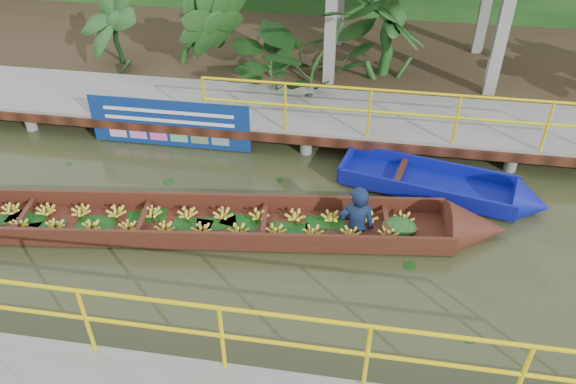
# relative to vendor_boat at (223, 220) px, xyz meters

# --- Properties ---
(ground) EXTENTS (80.00, 80.00, 0.00)m
(ground) POSITION_rel_vendor_boat_xyz_m (0.04, -0.06, -0.23)
(ground) COLOR #33371B
(ground) RESTS_ON ground
(land_strip) EXTENTS (30.00, 8.00, 0.45)m
(land_strip) POSITION_rel_vendor_boat_xyz_m (0.04, 7.44, -0.01)
(land_strip) COLOR #322519
(land_strip) RESTS_ON ground
(far_dock) EXTENTS (16.00, 2.06, 1.66)m
(far_dock) POSITION_rel_vendor_boat_xyz_m (0.06, 3.37, 0.25)
(far_dock) COLOR slate
(far_dock) RESTS_ON ground
(vendor_boat) EXTENTS (10.14, 2.20, 2.16)m
(vendor_boat) POSITION_rel_vendor_boat_xyz_m (0.00, 0.00, 0.00)
(vendor_boat) COLOR #3C1610
(vendor_boat) RESTS_ON ground
(moored_blue_boat) EXTENTS (3.80, 1.71, 0.88)m
(moored_blue_boat) POSITION_rel_vendor_boat_xyz_m (4.29, 1.51, -0.07)
(moored_blue_boat) COLOR navy
(moored_blue_boat) RESTS_ON ground
(blue_banner) EXTENTS (3.32, 0.04, 1.04)m
(blue_banner) POSITION_rel_vendor_boat_xyz_m (-1.71, 2.42, 0.32)
(blue_banner) COLOR navy
(blue_banner) RESTS_ON ground
(tropical_plants) EXTENTS (14.53, 1.53, 1.91)m
(tropical_plants) POSITION_rel_vendor_boat_xyz_m (2.29, 5.24, 1.17)
(tropical_plants) COLOR #143D13
(tropical_plants) RESTS_ON ground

